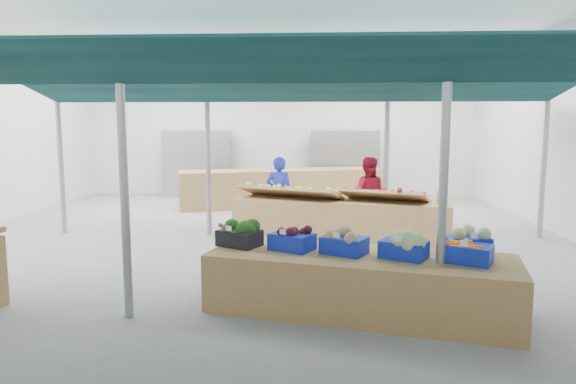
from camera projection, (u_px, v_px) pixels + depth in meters
The scene contains 22 objects.
floor at pixel (256, 240), 9.80m from camera, with size 13.00×13.00×0.00m, color slate.
hall at pixel (263, 103), 10.88m from camera, with size 13.00×13.00×13.00m.
pole_grid at pixel (291, 150), 7.79m from camera, with size 10.00×4.60×3.00m.
awnings at pixel (291, 85), 7.67m from camera, with size 9.50×7.08×0.30m.
back_shelving_left at pixel (197, 164), 15.74m from camera, with size 2.00×0.50×2.00m, color #B23F33.
back_shelving_right at pixel (344, 165), 15.50m from camera, with size 2.00×0.50×2.00m, color #B23F33.
veg_counter at pixel (360, 283), 6.02m from camera, with size 3.53×1.18×0.69m, color olive.
fruit_counter at pixel (340, 222), 9.41m from camera, with size 3.88×0.92×0.83m, color olive.
far_counter at pixel (281, 188), 14.01m from camera, with size 5.45×1.09×0.98m, color olive.
crate_stack at pixel (462, 270), 6.62m from camera, with size 0.55×0.38×0.66m, color #0F23A8.
vendor_left at pixel (279, 194), 10.52m from camera, with size 0.57×0.37×1.55m, color #1C2EBB.
vendor_right at pixel (368, 195), 10.42m from camera, with size 0.75×0.59×1.55m, color maroon.
crate_broccoli at pixel (239, 233), 6.40m from camera, with size 0.61×0.54×0.35m.
crate_beets at pixel (292, 239), 6.20m from camera, with size 0.61×0.54×0.29m.
crate_celeriac at pixel (344, 241), 6.02m from camera, with size 0.61×0.54×0.31m.
crate_cabbage at pixel (404, 244), 5.82m from camera, with size 0.61×0.54×0.35m.
crate_carrots at pixel (468, 253), 5.62m from camera, with size 0.61×0.54×0.29m.
sparrow at pixel (224, 228), 6.32m from camera, with size 0.12×0.09×0.11m.
apple_heap_yellow at pixel (290, 190), 9.47m from camera, with size 2.02×1.35×0.27m.
apple_heap_red at pixel (384, 193), 9.06m from camera, with size 1.65×1.20×0.27m.
pineapple at pixel (441, 194), 8.83m from camera, with size 0.14×0.14×0.39m.
crate_extra at pixel (466, 241), 6.04m from camera, with size 0.53×0.43×0.32m.
Camera 1 is at (1.12, -9.55, 2.19)m, focal length 32.00 mm.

